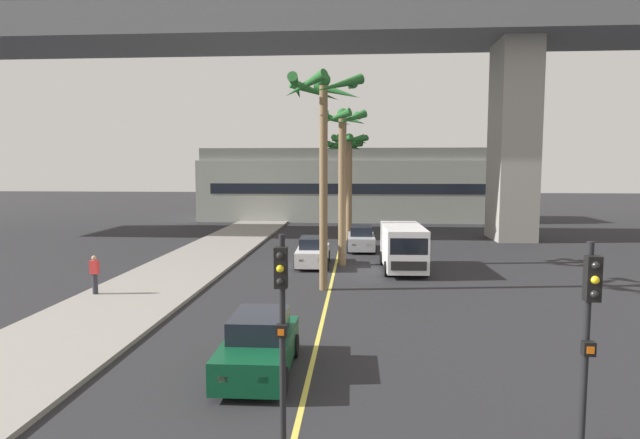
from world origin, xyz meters
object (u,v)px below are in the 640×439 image
(palm_tree_near_median, at_px, (324,116))
(delivery_van, at_px, (403,246))
(car_queue_third, at_px, (313,252))
(pedestrian_mid_block, at_px, (95,274))
(car_queue_second, at_px, (361,239))
(palm_tree_mid_median, at_px, (343,158))
(traffic_light_median_near, at_px, (282,314))
(car_queue_front, at_px, (259,346))
(traffic_light_right_far_corner, at_px, (588,330))
(palm_tree_far_median, at_px, (349,155))
(palm_tree_farthest_median, at_px, (343,148))

(palm_tree_near_median, bearing_deg, delivery_van, 50.52)
(car_queue_third, relative_size, pedestrian_mid_block, 2.56)
(car_queue_second, relative_size, palm_tree_mid_median, 0.54)
(traffic_light_median_near, distance_m, palm_tree_near_median, 14.56)
(car_queue_front, distance_m, car_queue_second, 21.46)
(palm_tree_mid_median, relative_size, pedestrian_mid_block, 4.69)
(car_queue_front, xyz_separation_m, traffic_light_right_far_corner, (6.50, -4.57, 1.99))
(car_queue_second, height_order, traffic_light_median_near, traffic_light_median_near)
(car_queue_second, distance_m, palm_tree_far_median, 7.30)
(car_queue_third, relative_size, palm_tree_far_median, 0.53)
(car_queue_second, bearing_deg, pedestrian_mid_block, -129.16)
(car_queue_third, height_order, pedestrian_mid_block, pedestrian_mid_block)
(traffic_light_right_far_corner, height_order, palm_tree_near_median, palm_tree_near_median)
(delivery_van, bearing_deg, palm_tree_mid_median, 102.37)
(car_queue_second, xyz_separation_m, traffic_light_right_far_corner, (3.72, -25.85, 1.99))
(delivery_van, xyz_separation_m, palm_tree_near_median, (-3.85, -4.68, 6.32))
(pedestrian_mid_block, bearing_deg, palm_tree_far_median, 60.88)
(car_queue_second, relative_size, palm_tree_farthest_median, 0.48)
(palm_tree_mid_median, bearing_deg, pedestrian_mid_block, -112.45)
(traffic_light_median_near, bearing_deg, palm_tree_far_median, 88.72)
(palm_tree_near_median, relative_size, pedestrian_mid_block, 5.82)
(palm_tree_mid_median, xyz_separation_m, pedestrian_mid_block, (-9.65, -23.34, -5.12))
(palm_tree_farthest_median, bearing_deg, car_queue_third, -171.08)
(traffic_light_right_far_corner, bearing_deg, traffic_light_median_near, 173.63)
(traffic_light_right_far_corner, xyz_separation_m, palm_tree_near_median, (-5.42, 14.31, 4.89))
(car_queue_third, bearing_deg, palm_tree_mid_median, 85.50)
(traffic_light_median_near, height_order, palm_tree_mid_median, palm_tree_mid_median)
(car_queue_front, distance_m, delivery_van, 15.25)
(car_queue_third, height_order, traffic_light_median_near, traffic_light_median_near)
(pedestrian_mid_block, bearing_deg, car_queue_third, 43.30)
(car_queue_second, xyz_separation_m, car_queue_third, (-2.68, -5.70, 0.00))
(delivery_van, distance_m, traffic_light_right_far_corner, 19.10)
(delivery_van, bearing_deg, traffic_light_median_near, -101.49)
(palm_tree_far_median, relative_size, pedestrian_mid_block, 4.84)
(car_queue_front, bearing_deg, traffic_light_median_near, -73.24)
(car_queue_front, height_order, pedestrian_mid_block, pedestrian_mid_block)
(car_queue_third, height_order, traffic_light_right_far_corner, traffic_light_right_far_corner)
(traffic_light_right_far_corner, distance_m, pedestrian_mid_block, 19.29)
(palm_tree_farthest_median, bearing_deg, palm_tree_far_median, 89.20)
(car_queue_third, bearing_deg, car_queue_second, 64.81)
(car_queue_second, relative_size, palm_tree_near_median, 0.44)
(car_queue_front, relative_size, palm_tree_far_median, 0.53)
(car_queue_third, distance_m, palm_tree_mid_median, 16.36)
(palm_tree_mid_median, xyz_separation_m, palm_tree_farthest_median, (0.42, -15.14, 0.35))
(car_queue_second, distance_m, pedestrian_mid_block, 17.61)
(delivery_van, height_order, palm_tree_farthest_median, palm_tree_farthest_median)
(traffic_light_right_far_corner, distance_m, palm_tree_near_median, 16.06)
(delivery_van, distance_m, pedestrian_mid_block, 14.91)
(traffic_light_median_near, bearing_deg, palm_tree_mid_median, 89.82)
(car_queue_third, distance_m, pedestrian_mid_block, 11.59)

